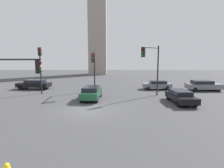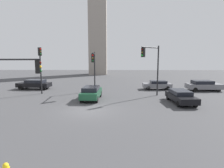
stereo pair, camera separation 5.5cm
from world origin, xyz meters
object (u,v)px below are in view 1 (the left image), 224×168
at_px(car_2, 203,85).
at_px(car_0, 91,93).
at_px(traffic_light_0, 94,64).
at_px(car_3, 181,96).
at_px(traffic_light_3, 151,61).
at_px(car_4, 157,85).
at_px(car_1, 34,84).
at_px(traffic_light_1, 40,62).
at_px(traffic_light_2, 15,74).

bearing_deg(car_2, car_0, -158.90).
xyz_separation_m(traffic_light_0, car_3, (9.20, -4.90, -3.06)).
bearing_deg(car_2, traffic_light_0, -171.80).
height_order(traffic_light_3, car_2, traffic_light_3).
relative_size(car_3, car_4, 1.16).
distance_m(car_1, car_3, 19.81).
xyz_separation_m(traffic_light_0, traffic_light_1, (-6.51, -0.34, 0.21)).
relative_size(traffic_light_0, car_1, 1.10).
relative_size(traffic_light_3, car_1, 1.24).
distance_m(traffic_light_3, car_3, 5.05).
bearing_deg(traffic_light_0, car_2, 95.76).
relative_size(traffic_light_0, car_2, 1.16).
bearing_deg(car_1, traffic_light_0, 165.39).
relative_size(traffic_light_1, car_3, 1.25).
xyz_separation_m(traffic_light_2, traffic_light_3, (11.46, 7.46, 0.82)).
bearing_deg(car_1, traffic_light_1, 129.18).
bearing_deg(traffic_light_0, car_4, 107.13).
distance_m(traffic_light_3, car_0, 7.53).
xyz_separation_m(car_0, car_4, (8.58, 6.64, -0.10)).
bearing_deg(traffic_light_1, car_4, 51.42).
bearing_deg(car_4, car_0, 38.90).
xyz_separation_m(traffic_light_1, traffic_light_3, (13.20, -1.88, 0.19)).
bearing_deg(traffic_light_0, traffic_light_1, -89.54).
height_order(traffic_light_0, traffic_light_3, traffic_light_3).
relative_size(traffic_light_1, traffic_light_2, 1.21).
relative_size(car_2, car_4, 1.14).
bearing_deg(traffic_light_1, traffic_light_0, 41.65).
xyz_separation_m(traffic_light_3, car_1, (-15.58, 5.37, -3.41)).
relative_size(traffic_light_3, car_2, 1.30).
distance_m(traffic_light_1, car_2, 21.64).
xyz_separation_m(car_3, car_4, (-0.54, 8.00, -0.01)).
distance_m(traffic_light_3, car_1, 16.83).
bearing_deg(car_3, traffic_light_3, -139.20).
bearing_deg(car_1, traffic_light_2, 112.69).
relative_size(traffic_light_0, traffic_light_2, 1.10).
xyz_separation_m(traffic_light_3, car_3, (2.51, -2.68, -3.46)).
bearing_deg(traffic_light_1, car_2, 45.34).
bearing_deg(car_4, traffic_light_1, 13.96).
bearing_deg(traffic_light_2, traffic_light_0, 50.36).
xyz_separation_m(car_0, car_1, (-8.98, 6.69, -0.04)).
bearing_deg(car_1, car_2, -177.52).
relative_size(traffic_light_1, car_0, 1.31).
bearing_deg(traffic_light_0, car_1, -112.07).
relative_size(traffic_light_2, car_1, 1.00).
distance_m(car_0, car_2, 15.72).
height_order(traffic_light_1, car_2, traffic_light_1).
bearing_deg(traffic_light_0, traffic_light_3, 69.05).
xyz_separation_m(car_1, car_2, (23.63, -0.99, 0.00)).
height_order(traffic_light_2, car_3, traffic_light_2).
bearing_deg(traffic_light_3, car_2, 162.13).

